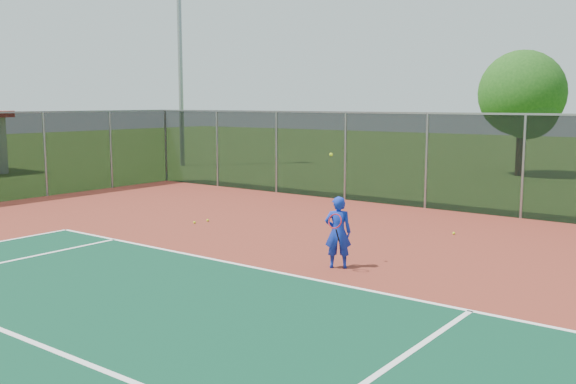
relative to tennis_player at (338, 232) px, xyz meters
The scene contains 9 objects.
ground 4.28m from the tennis_player, 73.50° to the right, with size 120.00×120.00×0.00m, color #36601B.
court_apron 2.48m from the tennis_player, 59.62° to the right, with size 30.00×20.00×0.02m, color maroon.
fence_back 8.09m from the tennis_player, 81.45° to the left, with size 30.00×0.06×3.03m.
tennis_player is the anchor object (origin of this frame).
practice_ball_1 6.02m from the tennis_player, 164.03° to the left, with size 0.07×0.07×0.07m, color #BDD919.
practice_ball_4 6.10m from the tennis_player, 159.76° to the left, with size 0.07×0.07×0.07m, color #BDD919.
practice_ball_6 4.65m from the tennis_player, 82.78° to the left, with size 0.07×0.07×0.07m, color #BDD919.
floodlight_nw 23.51m from the tennis_player, 144.19° to the left, with size 0.90×0.40×12.67m.
tree_back_left 19.47m from the tennis_player, 96.89° to the left, with size 3.89×3.89×5.72m.
Camera 1 is at (5.63, -6.69, 3.34)m, focal length 40.00 mm.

